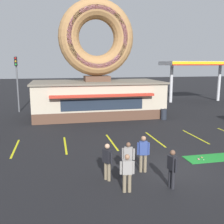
% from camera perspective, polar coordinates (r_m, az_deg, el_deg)
% --- Properties ---
extents(ground_plane, '(160.00, 160.00, 0.00)m').
position_cam_1_polar(ground_plane, '(13.41, 13.48, -11.99)').
color(ground_plane, black).
extents(donut_shop_building, '(12.30, 6.75, 10.96)m').
position_cam_1_polar(donut_shop_building, '(25.39, -3.29, 7.56)').
color(donut_shop_building, brown).
rests_on(donut_shop_building, ground).
extents(putting_mat, '(3.95, 1.15, 0.03)m').
position_cam_1_polar(putting_mat, '(15.68, 22.43, -9.10)').
color(putting_mat, '#1E842D').
rests_on(putting_mat, ground).
extents(mini_donut_near_right, '(0.13, 0.13, 0.04)m').
position_cam_1_polar(mini_donut_near_right, '(14.91, 18.35, -9.70)').
color(mini_donut_near_right, '#D8667F').
rests_on(mini_donut_near_right, putting_mat).
extents(mini_donut_mid_left, '(0.13, 0.13, 0.04)m').
position_cam_1_polar(mini_donut_mid_left, '(15.22, 18.97, -9.33)').
color(mini_donut_mid_left, '#A5724C').
rests_on(mini_donut_mid_left, putting_mat).
extents(golf_ball, '(0.04, 0.04, 0.04)m').
position_cam_1_polar(golf_ball, '(14.90, 19.35, -9.77)').
color(golf_ball, white).
rests_on(golf_ball, putting_mat).
extents(pedestrian_blue_sweater_man, '(0.41, 0.51, 1.67)m').
position_cam_1_polar(pedestrian_blue_sweater_man, '(11.59, -1.04, -10.44)').
color(pedestrian_blue_sweater_man, '#7F7056').
rests_on(pedestrian_blue_sweater_man, ground).
extents(pedestrian_hooded_kid, '(0.58, 0.32, 1.76)m').
position_cam_1_polar(pedestrian_hooded_kid, '(12.48, 6.81, -8.66)').
color(pedestrian_hooded_kid, '#7F7056').
rests_on(pedestrian_hooded_kid, ground).
extents(pedestrian_leather_jacket_man, '(0.59, 0.29, 1.58)m').
position_cam_1_polar(pedestrian_leather_jacket_man, '(10.62, 3.31, -12.81)').
color(pedestrian_leather_jacket_man, '#7F7056').
rests_on(pedestrian_leather_jacket_man, ground).
extents(pedestrian_clipboard_woman, '(0.31, 0.59, 1.64)m').
position_cam_1_polar(pedestrian_clipboard_woman, '(11.19, 12.95, -11.63)').
color(pedestrian_clipboard_woman, '#232328').
rests_on(pedestrian_clipboard_woman, ground).
extents(pedestrian_beanie_man, '(0.56, 0.36, 1.57)m').
position_cam_1_polar(pedestrian_beanie_man, '(12.12, 3.56, -9.81)').
color(pedestrian_beanie_man, '#7F7056').
rests_on(pedestrian_beanie_man, ground).
extents(trash_bin, '(0.57, 0.57, 0.97)m').
position_cam_1_polar(trash_bin, '(24.35, 11.17, -0.45)').
color(trash_bin, '#232833').
rests_on(trash_bin, ground).
extents(traffic_light_pole, '(0.28, 0.47, 5.80)m').
position_cam_1_polar(traffic_light_pole, '(28.86, -20.00, 7.25)').
color(traffic_light_pole, '#595B60').
rests_on(traffic_light_pole, ground).
extents(gas_station_canopy, '(9.00, 4.46, 5.30)m').
position_cam_1_polar(gas_station_canopy, '(36.60, 17.98, 9.76)').
color(gas_station_canopy, silver).
rests_on(gas_station_canopy, ground).
extents(parking_stripe_far_left, '(0.12, 3.60, 0.01)m').
position_cam_1_polar(parking_stripe_far_left, '(17.06, -20.33, -7.41)').
color(parking_stripe_far_left, yellow).
rests_on(parking_stripe_far_left, ground).
extents(parking_stripe_left, '(0.12, 3.60, 0.01)m').
position_cam_1_polar(parking_stripe_left, '(16.88, -10.13, -7.08)').
color(parking_stripe_left, yellow).
rests_on(parking_stripe_left, ground).
extents(parking_stripe_mid_left, '(0.12, 3.60, 0.01)m').
position_cam_1_polar(parking_stripe_mid_left, '(17.24, -0.05, -6.54)').
color(parking_stripe_mid_left, yellow).
rests_on(parking_stripe_mid_left, ground).
extents(parking_stripe_centre, '(0.12, 3.60, 0.01)m').
position_cam_1_polar(parking_stripe_centre, '(18.09, 9.32, -5.85)').
color(parking_stripe_centre, yellow).
rests_on(parking_stripe_centre, ground).
extents(parking_stripe_mid_right, '(0.12, 3.60, 0.01)m').
position_cam_1_polar(parking_stripe_mid_right, '(19.38, 17.63, -5.11)').
color(parking_stripe_mid_right, yellow).
rests_on(parking_stripe_mid_right, ground).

